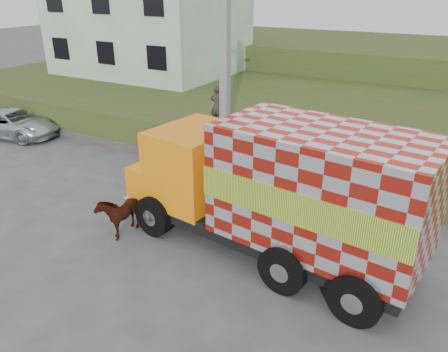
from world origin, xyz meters
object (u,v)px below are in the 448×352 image
Objects in this scene: cargo_truck at (280,190)px; cow at (121,212)px; utility_pole at (225,61)px; suv at (13,123)px; pedestrian at (217,106)px.

cow is (-4.34, -1.16, -1.26)m from cargo_truck.
suv is at bearing -171.14° from utility_pole.
cargo_truck is at bearing -47.26° from utility_pole.
pedestrian is (9.98, 1.87, 1.70)m from suv.
suv is at bearing 7.74° from pedestrian.
suv is 2.74× the size of pedestrian.
suv is 10.29m from pedestrian.
cargo_truck is 14.91m from suv.
cow is 0.88× the size of pedestrian.
utility_pole is 11.11m from suv.
cargo_truck reaches higher than suv.
cow is at bearing -157.69° from cargo_truck.
utility_pole is 5.48× the size of cow.
suv is (-10.44, -1.63, -3.45)m from utility_pole.
cow is (-0.20, -5.65, -3.46)m from utility_pole.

